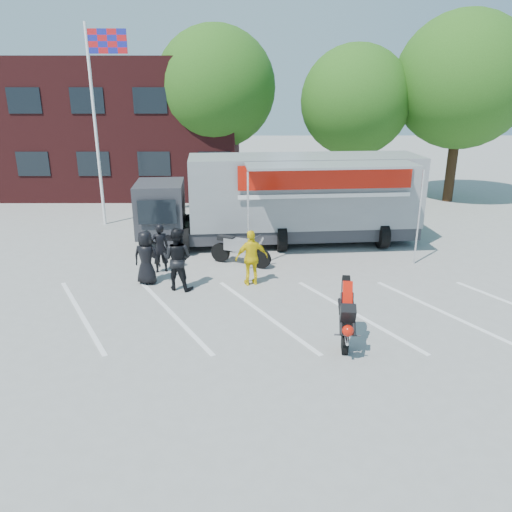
{
  "coord_description": "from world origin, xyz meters",
  "views": [
    {
      "loc": [
        -0.05,
        -10.9,
        5.69
      ],
      "look_at": [
        0.01,
        1.9,
        1.3
      ],
      "focal_mm": 35.0,
      "sensor_mm": 36.0,
      "label": 1
    }
  ],
  "objects_px": {
    "tree_mid": "(355,101)",
    "spectator_leather_a": "(146,257)",
    "spectator_hivis": "(252,258)",
    "spectator_leather_c": "(177,259)",
    "spectator_leather_b": "(160,248)",
    "transporter_truck": "(290,242)",
    "tree_right": "(462,81)",
    "tree_left": "(216,88)",
    "stunt_bike_rider": "(343,340)",
    "flagpole": "(99,102)",
    "parked_motorcycle": "(241,265)"
  },
  "relations": [
    {
      "from": "parked_motorcycle",
      "to": "spectator_leather_c",
      "type": "height_order",
      "value": "spectator_leather_c"
    },
    {
      "from": "parked_motorcycle",
      "to": "spectator_leather_a",
      "type": "distance_m",
      "value": 3.31
    },
    {
      "from": "transporter_truck",
      "to": "spectator_leather_c",
      "type": "xyz_separation_m",
      "value": [
        -3.59,
        -4.57,
        0.93
      ]
    },
    {
      "from": "tree_mid",
      "to": "spectator_hivis",
      "type": "relative_size",
      "value": 4.56
    },
    {
      "from": "tree_left",
      "to": "stunt_bike_rider",
      "type": "distance_m",
      "value": 17.81
    },
    {
      "from": "transporter_truck",
      "to": "spectator_leather_b",
      "type": "height_order",
      "value": "transporter_truck"
    },
    {
      "from": "tree_mid",
      "to": "parked_motorcycle",
      "type": "height_order",
      "value": "tree_mid"
    },
    {
      "from": "flagpole",
      "to": "spectator_leather_c",
      "type": "distance_m",
      "value": 9.25
    },
    {
      "from": "tree_left",
      "to": "transporter_truck",
      "type": "xyz_separation_m",
      "value": [
        3.32,
        -8.7,
        -5.57
      ]
    },
    {
      "from": "spectator_leather_a",
      "to": "spectator_hivis",
      "type": "height_order",
      "value": "spectator_hivis"
    },
    {
      "from": "flagpole",
      "to": "transporter_truck",
      "type": "relative_size",
      "value": 0.78
    },
    {
      "from": "tree_left",
      "to": "spectator_leather_b",
      "type": "bearing_deg",
      "value": -95.01
    },
    {
      "from": "tree_mid",
      "to": "spectator_hivis",
      "type": "bearing_deg",
      "value": -113.22
    },
    {
      "from": "parked_motorcycle",
      "to": "spectator_leather_a",
      "type": "height_order",
      "value": "spectator_leather_a"
    },
    {
      "from": "tree_right",
      "to": "spectator_leather_c",
      "type": "xyz_separation_m",
      "value": [
        -12.27,
        -11.77,
        -4.94
      ]
    },
    {
      "from": "tree_left",
      "to": "spectator_leather_b",
      "type": "xyz_separation_m",
      "value": [
        -1.04,
        -11.84,
        -4.77
      ]
    },
    {
      "from": "spectator_hivis",
      "to": "spectator_leather_c",
      "type": "bearing_deg",
      "value": -6.04
    },
    {
      "from": "tree_left",
      "to": "stunt_bike_rider",
      "type": "height_order",
      "value": "tree_left"
    },
    {
      "from": "stunt_bike_rider",
      "to": "spectator_leather_b",
      "type": "relative_size",
      "value": 1.13
    },
    {
      "from": "parked_motorcycle",
      "to": "spectator_leather_b",
      "type": "bearing_deg",
      "value": 129.12
    },
    {
      "from": "flagpole",
      "to": "tree_mid",
      "type": "xyz_separation_m",
      "value": [
        11.24,
        5.0,
        -0.11
      ]
    },
    {
      "from": "flagpole",
      "to": "spectator_leather_a",
      "type": "distance_m",
      "value": 8.57
    },
    {
      "from": "stunt_bike_rider",
      "to": "spectator_leather_b",
      "type": "bearing_deg",
      "value": 144.1
    },
    {
      "from": "spectator_hivis",
      "to": "tree_left",
      "type": "bearing_deg",
      "value": -96.58
    },
    {
      "from": "tree_left",
      "to": "tree_mid",
      "type": "relative_size",
      "value": 1.13
    },
    {
      "from": "spectator_leather_c",
      "to": "spectator_hivis",
      "type": "bearing_deg",
      "value": -154.15
    },
    {
      "from": "tree_mid",
      "to": "spectator_leather_a",
      "type": "relative_size",
      "value": 4.68
    },
    {
      "from": "spectator_leather_b",
      "to": "spectator_hivis",
      "type": "bearing_deg",
      "value": 140.23
    },
    {
      "from": "tree_left",
      "to": "spectator_leather_c",
      "type": "distance_m",
      "value": 14.06
    },
    {
      "from": "spectator_leather_b",
      "to": "spectator_leather_c",
      "type": "distance_m",
      "value": 1.63
    },
    {
      "from": "flagpole",
      "to": "spectator_leather_a",
      "type": "xyz_separation_m",
      "value": [
        2.98,
        -6.83,
        -4.23
      ]
    },
    {
      "from": "flagpole",
      "to": "spectator_leather_c",
      "type": "height_order",
      "value": "flagpole"
    },
    {
      "from": "tree_left",
      "to": "spectator_leather_c",
      "type": "bearing_deg",
      "value": -91.17
    },
    {
      "from": "tree_left",
      "to": "tree_right",
      "type": "distance_m",
      "value": 12.1
    },
    {
      "from": "stunt_bike_rider",
      "to": "tree_left",
      "type": "bearing_deg",
      "value": 109.99
    },
    {
      "from": "flagpole",
      "to": "stunt_bike_rider",
      "type": "bearing_deg",
      "value": -51.51
    },
    {
      "from": "transporter_truck",
      "to": "spectator_leather_a",
      "type": "distance_m",
      "value": 6.23
    },
    {
      "from": "stunt_bike_rider",
      "to": "spectator_leather_c",
      "type": "relative_size",
      "value": 0.96
    },
    {
      "from": "tree_left",
      "to": "tree_right",
      "type": "relative_size",
      "value": 0.95
    },
    {
      "from": "tree_mid",
      "to": "stunt_bike_rider",
      "type": "distance_m",
      "value": 16.47
    },
    {
      "from": "transporter_truck",
      "to": "spectator_hivis",
      "type": "height_order",
      "value": "spectator_hivis"
    },
    {
      "from": "tree_right",
      "to": "spectator_leather_a",
      "type": "bearing_deg",
      "value": -139.51
    },
    {
      "from": "tree_mid",
      "to": "spectator_leather_c",
      "type": "relative_size",
      "value": 4.12
    },
    {
      "from": "tree_mid",
      "to": "spectator_leather_a",
      "type": "height_order",
      "value": "tree_mid"
    },
    {
      "from": "spectator_leather_a",
      "to": "spectator_leather_b",
      "type": "relative_size",
      "value": 1.03
    },
    {
      "from": "transporter_truck",
      "to": "spectator_hivis",
      "type": "distance_m",
      "value": 4.55
    },
    {
      "from": "stunt_bike_rider",
      "to": "spectator_leather_b",
      "type": "height_order",
      "value": "spectator_leather_b"
    },
    {
      "from": "flagpole",
      "to": "spectator_leather_c",
      "type": "relative_size",
      "value": 4.29
    },
    {
      "from": "tree_right",
      "to": "spectator_hivis",
      "type": "xyz_separation_m",
      "value": [
        -10.12,
        -11.43,
        -5.03
      ]
    },
    {
      "from": "tree_mid",
      "to": "spectator_leather_b",
      "type": "relative_size",
      "value": 4.83
    }
  ]
}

